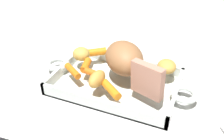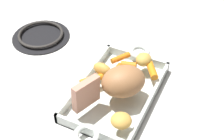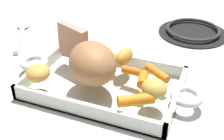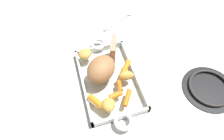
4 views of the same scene
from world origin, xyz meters
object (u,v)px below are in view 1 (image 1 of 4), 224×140
at_px(roasting_dish, 116,83).
at_px(baby_carrot_center_left, 95,52).
at_px(baby_carrot_northwest, 111,89).
at_px(potato_golden_small, 81,54).
at_px(pork_roast, 124,58).
at_px(potato_whole, 167,66).
at_px(baby_carrot_southwest, 73,71).
at_px(baby_carrot_southeast, 92,73).
at_px(roast_slice_outer, 147,80).
at_px(potato_halved, 97,79).
at_px(baby_carrot_long, 86,65).

height_order(roasting_dish, baby_carrot_center_left, baby_carrot_center_left).
distance_m(baby_carrot_northwest, potato_golden_small, 0.18).
xyz_separation_m(roasting_dish, pork_roast, (-0.01, -0.03, 0.07)).
relative_size(potato_whole, potato_golden_small, 1.07).
bearing_deg(roasting_dish, baby_carrot_center_left, -37.06).
bearing_deg(baby_carrot_center_left, potato_golden_small, 55.09).
height_order(baby_carrot_southwest, baby_carrot_center_left, baby_carrot_center_left).
relative_size(baby_carrot_southwest, baby_carrot_southeast, 1.47).
height_order(roast_slice_outer, potato_halved, roast_slice_outer).
distance_m(baby_carrot_southwest, potato_whole, 0.25).
bearing_deg(potato_halved, pork_roast, -115.36).
bearing_deg(baby_carrot_long, roast_slice_outer, 166.23).
relative_size(roast_slice_outer, potato_whole, 1.51).
bearing_deg(roasting_dish, baby_carrot_southeast, 23.69).
bearing_deg(pork_roast, potato_halved, 64.64).
bearing_deg(potato_golden_small, baby_carrot_long, 133.07).
xyz_separation_m(baby_carrot_southwest, potato_whole, (-0.23, -0.11, 0.01)).
bearing_deg(baby_carrot_southeast, roasting_dish, -156.31).
relative_size(baby_carrot_southwest, potato_halved, 1.08).
relative_size(baby_carrot_southeast, baby_carrot_center_left, 0.63).
relative_size(pork_roast, baby_carrot_northwest, 1.76).
distance_m(baby_carrot_southeast, potato_golden_small, 0.09).
xyz_separation_m(baby_carrot_southeast, potato_whole, (-0.18, -0.09, 0.01)).
height_order(roast_slice_outer, baby_carrot_southeast, roast_slice_outer).
xyz_separation_m(pork_roast, baby_carrot_northwest, (-0.00, 0.10, -0.03)).
height_order(roasting_dish, baby_carrot_southwest, baby_carrot_southwest).
bearing_deg(baby_carrot_southeast, roast_slice_outer, 172.63).
relative_size(baby_carrot_southeast, potato_halved, 0.73).
bearing_deg(potato_halved, baby_carrot_long, -43.96).
xyz_separation_m(baby_carrot_center_left, potato_whole, (-0.22, 0.00, 0.01)).
distance_m(baby_carrot_long, potato_halved, 0.09).
relative_size(baby_carrot_center_left, potato_golden_small, 1.36).
distance_m(baby_carrot_southwest, potato_golden_small, 0.07).
xyz_separation_m(baby_carrot_southwest, baby_carrot_long, (-0.02, -0.04, 0.00)).
bearing_deg(baby_carrot_southwest, baby_carrot_southeast, -167.31).
bearing_deg(potato_halved, potato_whole, -139.44).
relative_size(baby_carrot_northwest, potato_whole, 1.27).
bearing_deg(baby_carrot_northwest, roasting_dish, -77.66).
xyz_separation_m(roasting_dish, baby_carrot_long, (0.09, -0.00, 0.04)).
distance_m(roasting_dish, baby_carrot_northwest, 0.08).
bearing_deg(baby_carrot_southwest, potato_whole, -155.59).
xyz_separation_m(baby_carrot_southwest, baby_carrot_center_left, (-0.01, -0.11, 0.00)).
bearing_deg(roasting_dish, potato_golden_small, -16.52).
xyz_separation_m(roast_slice_outer, potato_whole, (-0.02, -0.11, -0.02)).
bearing_deg(roasting_dish, potato_halved, 65.45).
bearing_deg(potato_halved, roasting_dish, -114.55).
height_order(roasting_dish, potato_whole, potato_whole).
xyz_separation_m(roast_slice_outer, baby_carrot_southeast, (0.15, -0.02, -0.03)).
relative_size(baby_carrot_southwest, baby_carrot_long, 1.36).
relative_size(baby_carrot_southeast, potato_golden_small, 0.86).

